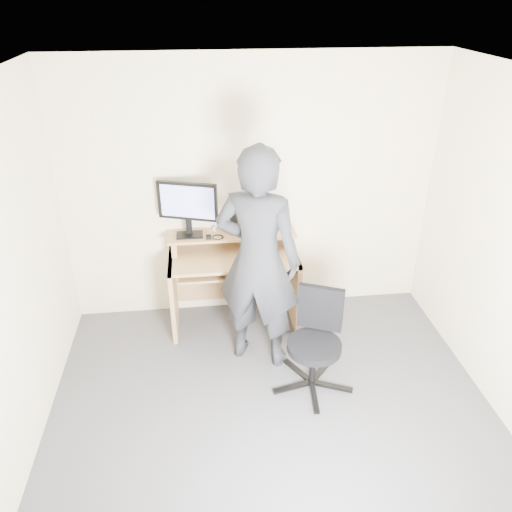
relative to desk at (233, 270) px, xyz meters
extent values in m
plane|color=#49494D|center=(0.20, -1.53, -0.55)|extent=(3.50, 3.50, 0.00)
cube|color=beige|center=(0.20, 0.22, 0.70)|extent=(3.50, 0.02, 2.50)
cube|color=white|center=(0.20, -1.53, 1.95)|extent=(3.50, 3.50, 0.02)
cube|color=tan|center=(-0.58, -0.08, -0.17)|extent=(0.04, 0.60, 0.75)
cube|color=tan|center=(0.58, -0.08, -0.17)|extent=(0.04, 0.60, 0.75)
cube|color=tan|center=(0.00, -0.08, 0.19)|extent=(1.20, 0.60, 0.03)
cube|color=tan|center=(0.00, -0.16, 0.09)|extent=(1.02, 0.38, 0.02)
cube|color=tan|center=(-0.54, 0.07, 0.28)|extent=(0.05, 0.28, 0.15)
cube|color=tan|center=(0.54, 0.07, 0.28)|extent=(0.05, 0.28, 0.15)
cube|color=tan|center=(0.00, 0.07, 0.35)|extent=(1.20, 0.30, 0.02)
cube|color=tan|center=(0.00, 0.21, -0.12)|extent=(1.20, 0.03, 0.65)
cube|color=black|center=(-0.39, 0.06, 0.37)|extent=(0.24, 0.16, 0.02)
cube|color=black|center=(-0.39, 0.08, 0.46)|extent=(0.06, 0.04, 0.16)
cube|color=black|center=(-0.39, 0.05, 0.71)|extent=(0.54, 0.21, 0.35)
cube|color=#8F9EF7|center=(-0.39, 0.03, 0.71)|extent=(0.47, 0.16, 0.30)
cube|color=black|center=(0.02, 0.08, 0.46)|extent=(0.07, 0.13, 0.20)
cylinder|color=silver|center=(0.22, 0.05, 0.46)|extent=(0.08, 0.08, 0.19)
cube|color=black|center=(0.24, 0.06, 0.37)|extent=(0.09, 0.14, 0.01)
cube|color=black|center=(-0.22, -0.03, 0.38)|extent=(0.05, 0.04, 0.03)
torus|color=silver|center=(-0.09, 0.16, 0.37)|extent=(0.16, 0.16, 0.06)
cube|color=black|center=(-0.13, -0.17, 0.12)|extent=(0.48, 0.23, 0.03)
ellipsoid|color=black|center=(0.30, -0.18, 0.22)|extent=(0.10, 0.06, 0.04)
cube|color=black|center=(0.73, -1.13, -0.51)|extent=(0.32, 0.17, 0.03)
cube|color=black|center=(0.68, -0.93, -0.51)|extent=(0.25, 0.28, 0.03)
cube|color=black|center=(0.48, -0.91, -0.51)|extent=(0.21, 0.31, 0.03)
cube|color=black|center=(0.40, -1.10, -0.51)|extent=(0.34, 0.12, 0.03)
cube|color=black|center=(0.55, -1.24, -0.51)|extent=(0.08, 0.34, 0.03)
cylinder|color=black|center=(0.57, -1.06, -0.33)|extent=(0.05, 0.05, 0.35)
cylinder|color=black|center=(0.57, -1.06, -0.13)|extent=(0.44, 0.44, 0.06)
cube|color=black|center=(0.64, -0.89, 0.11)|extent=(0.36, 0.20, 0.40)
imported|color=black|center=(0.17, -0.62, 0.43)|extent=(0.84, 0.71, 1.96)
camera|label=1|loc=(-0.26, -4.15, 2.42)|focal=35.00mm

